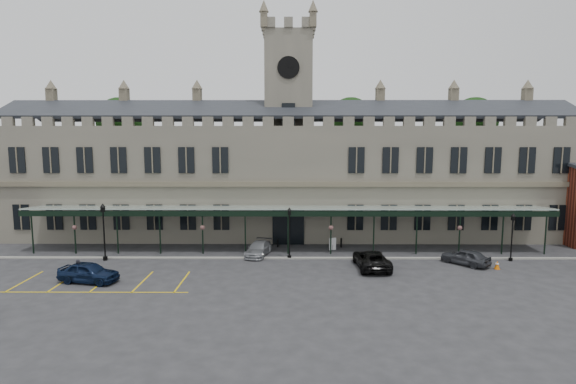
{
  "coord_description": "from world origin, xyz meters",
  "views": [
    {
      "loc": [
        0.24,
        -33.91,
        10.92
      ],
      "look_at": [
        0.0,
        6.0,
        6.0
      ],
      "focal_mm": 28.0,
      "sensor_mm": 36.0,
      "label": 1
    }
  ],
  "objects_px": {
    "station_building": "(289,177)",
    "traffic_cone": "(497,265)",
    "car_left_a": "(89,272)",
    "person_a": "(79,271)",
    "clock_tower": "(289,117)",
    "car_taxi": "(258,249)",
    "lamp_post_left": "(104,227)",
    "car_van": "(371,259)",
    "sign_board": "(333,244)",
    "lamp_post_right": "(512,233)",
    "car_right_a": "(465,257)",
    "lamp_post_mid": "(289,228)"
  },
  "relations": [
    {
      "from": "car_left_a",
      "to": "lamp_post_right",
      "type": "bearing_deg",
      "value": -68.47
    },
    {
      "from": "clock_tower",
      "to": "person_a",
      "type": "relative_size",
      "value": 14.54
    },
    {
      "from": "station_building",
      "to": "traffic_cone",
      "type": "relative_size",
      "value": 84.97
    },
    {
      "from": "sign_board",
      "to": "car_right_a",
      "type": "relative_size",
      "value": 0.29
    },
    {
      "from": "lamp_post_mid",
      "to": "person_a",
      "type": "distance_m",
      "value": 17.34
    },
    {
      "from": "station_building",
      "to": "lamp_post_right",
      "type": "distance_m",
      "value": 22.94
    },
    {
      "from": "car_taxi",
      "to": "car_right_a",
      "type": "distance_m",
      "value": 18.23
    },
    {
      "from": "sign_board",
      "to": "car_right_a",
      "type": "xyz_separation_m",
      "value": [
        10.94,
        -4.93,
        0.11
      ]
    },
    {
      "from": "car_taxi",
      "to": "car_van",
      "type": "xyz_separation_m",
      "value": [
        9.74,
        -3.96,
        0.12
      ]
    },
    {
      "from": "lamp_post_mid",
      "to": "lamp_post_right",
      "type": "bearing_deg",
      "value": -1.83
    },
    {
      "from": "lamp_post_left",
      "to": "car_van",
      "type": "distance_m",
      "value": 23.49
    },
    {
      "from": "car_right_a",
      "to": "person_a",
      "type": "xyz_separation_m",
      "value": [
        -31.05,
        -4.78,
        0.16
      ]
    },
    {
      "from": "sign_board",
      "to": "lamp_post_right",
      "type": "bearing_deg",
      "value": -33.21
    },
    {
      "from": "lamp_post_mid",
      "to": "lamp_post_right",
      "type": "relative_size",
      "value": 1.09
    },
    {
      "from": "station_building",
      "to": "sign_board",
      "type": "height_order",
      "value": "station_building"
    },
    {
      "from": "traffic_cone",
      "to": "car_left_a",
      "type": "height_order",
      "value": "car_left_a"
    },
    {
      "from": "clock_tower",
      "to": "lamp_post_mid",
      "type": "distance_m",
      "value": 14.72
    },
    {
      "from": "lamp_post_mid",
      "to": "sign_board",
      "type": "distance_m",
      "value": 5.66
    },
    {
      "from": "car_van",
      "to": "station_building",
      "type": "bearing_deg",
      "value": -64.5
    },
    {
      "from": "station_building",
      "to": "car_van",
      "type": "xyz_separation_m",
      "value": [
        7.0,
        -13.26,
        -5.72
      ]
    },
    {
      "from": "clock_tower",
      "to": "lamp_post_right",
      "type": "relative_size",
      "value": 5.77
    },
    {
      "from": "clock_tower",
      "to": "traffic_cone",
      "type": "relative_size",
      "value": 35.12
    },
    {
      "from": "lamp_post_left",
      "to": "person_a",
      "type": "height_order",
      "value": "lamp_post_left"
    },
    {
      "from": "car_right_a",
      "to": "person_a",
      "type": "relative_size",
      "value": 2.39
    },
    {
      "from": "clock_tower",
      "to": "car_taxi",
      "type": "distance_m",
      "value": 15.85
    },
    {
      "from": "car_left_a",
      "to": "person_a",
      "type": "bearing_deg",
      "value": 93.82
    },
    {
      "from": "car_taxi",
      "to": "person_a",
      "type": "xyz_separation_m",
      "value": [
        -13.06,
        -7.69,
        0.22
      ]
    },
    {
      "from": "traffic_cone",
      "to": "car_right_a",
      "type": "bearing_deg",
      "value": 148.7
    },
    {
      "from": "car_van",
      "to": "lamp_post_right",
      "type": "bearing_deg",
      "value": -172.4
    },
    {
      "from": "lamp_post_right",
      "to": "car_left_a",
      "type": "distance_m",
      "value": 35.3
    },
    {
      "from": "lamp_post_mid",
      "to": "car_van",
      "type": "distance_m",
      "value": 7.72
    },
    {
      "from": "person_a",
      "to": "sign_board",
      "type": "bearing_deg",
      "value": -4.76
    },
    {
      "from": "sign_board",
      "to": "car_right_a",
      "type": "height_order",
      "value": "car_right_a"
    },
    {
      "from": "clock_tower",
      "to": "sign_board",
      "type": "height_order",
      "value": "clock_tower"
    },
    {
      "from": "station_building",
      "to": "lamp_post_mid",
      "type": "height_order",
      "value": "station_building"
    },
    {
      "from": "clock_tower",
      "to": "car_taxi",
      "type": "bearing_deg",
      "value": -106.28
    },
    {
      "from": "clock_tower",
      "to": "traffic_cone",
      "type": "distance_m",
      "value": 25.5
    },
    {
      "from": "lamp_post_mid",
      "to": "lamp_post_left",
      "type": "bearing_deg",
      "value": -177.84
    },
    {
      "from": "lamp_post_left",
      "to": "person_a",
      "type": "relative_size",
      "value": 3.0
    },
    {
      "from": "station_building",
      "to": "car_taxi",
      "type": "distance_m",
      "value": 11.31
    },
    {
      "from": "person_a",
      "to": "station_building",
      "type": "bearing_deg",
      "value": 16.55
    },
    {
      "from": "clock_tower",
      "to": "car_van",
      "type": "relative_size",
      "value": 4.61
    },
    {
      "from": "lamp_post_mid",
      "to": "car_right_a",
      "type": "xyz_separation_m",
      "value": [
        15.13,
        -1.81,
        -2.08
      ]
    },
    {
      "from": "traffic_cone",
      "to": "sign_board",
      "type": "relative_size",
      "value": 0.59
    },
    {
      "from": "sign_board",
      "to": "person_a",
      "type": "relative_size",
      "value": 0.7
    },
    {
      "from": "lamp_post_mid",
      "to": "car_taxi",
      "type": "height_order",
      "value": "lamp_post_mid"
    },
    {
      "from": "car_right_a",
      "to": "clock_tower",
      "type": "bearing_deg",
      "value": -80.74
    },
    {
      "from": "person_a",
      "to": "lamp_post_mid",
      "type": "bearing_deg",
      "value": -8.06
    },
    {
      "from": "clock_tower",
      "to": "person_a",
      "type": "xyz_separation_m",
      "value": [
        -15.8,
        -17.08,
        -12.26
      ]
    },
    {
      "from": "clock_tower",
      "to": "sign_board",
      "type": "relative_size",
      "value": 20.64
    }
  ]
}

